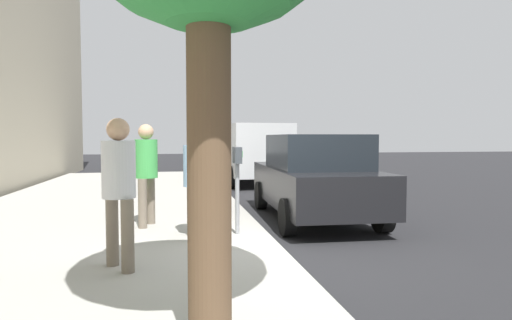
# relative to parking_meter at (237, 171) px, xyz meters

# --- Properties ---
(ground_plane) EXTENTS (80.00, 80.00, 0.00)m
(ground_plane) POSITION_rel_parking_meter_xyz_m (-0.82, -0.51, -1.17)
(ground_plane) COLOR #232326
(ground_plane) RESTS_ON ground
(sidewalk_slab) EXTENTS (28.00, 6.00, 0.15)m
(sidewalk_slab) POSITION_rel_parking_meter_xyz_m (-0.82, 2.49, -1.09)
(sidewalk_slab) COLOR #A8A59E
(sidewalk_slab) RESTS_ON ground_plane
(parking_meter) EXTENTS (0.36, 0.12, 1.41)m
(parking_meter) POSITION_rel_parking_meter_xyz_m (0.00, 0.00, 0.00)
(parking_meter) COLOR gray
(parking_meter) RESTS_ON sidewalk_slab
(pedestrian_at_meter) EXTENTS (0.51, 0.37, 1.70)m
(pedestrian_at_meter) POSITION_rel_parking_meter_xyz_m (-0.15, 0.68, -0.03)
(pedestrian_at_meter) COLOR #726656
(pedestrian_at_meter) RESTS_ON sidewalk_slab
(pedestrian_bystander) EXTENTS (0.48, 0.39, 1.79)m
(pedestrian_bystander) POSITION_rel_parking_meter_xyz_m (-1.58, 1.64, 0.04)
(pedestrian_bystander) COLOR #726656
(pedestrian_bystander) RESTS_ON sidewalk_slab
(parking_officer) EXTENTS (0.52, 0.39, 1.80)m
(parking_officer) POSITION_rel_parking_meter_xyz_m (0.94, 1.48, 0.05)
(parking_officer) COLOR #726656
(parking_officer) RESTS_ON sidewalk_slab
(parked_sedan_near) EXTENTS (4.47, 2.10, 1.77)m
(parked_sedan_near) POSITION_rel_parking_meter_xyz_m (1.67, -1.86, -0.27)
(parked_sedan_near) COLOR black
(parked_sedan_near) RESTS_ON ground_plane
(parked_van_far) EXTENTS (5.25, 2.24, 2.18)m
(parked_van_far) POSITION_rel_parking_meter_xyz_m (9.18, -1.86, 0.09)
(parked_van_far) COLOR silver
(parked_van_far) RESTS_ON ground_plane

